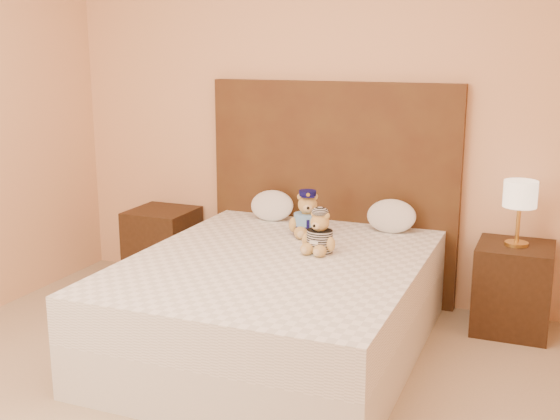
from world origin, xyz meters
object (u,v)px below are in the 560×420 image
object	(u,v)px
nightstand_left	(163,246)
teddy_prisoner	(320,232)
pillow_right	(391,214)
bed	(277,304)
teddy_police	(307,213)
nightstand_right	(513,288)
pillow_left	(272,204)
lamp	(520,197)

from	to	relation	value
nightstand_left	teddy_prisoner	distance (m)	1.61
nightstand_left	pillow_right	bearing A→B (deg)	1.00
bed	teddy_police	distance (m)	0.68
bed	pillow_right	bearing A→B (deg)	60.69
bed	nightstand_right	xyz separation A→B (m)	(1.25, 0.80, -0.00)
bed	nightstand_left	xyz separation A→B (m)	(-1.25, 0.80, -0.00)
bed	pillow_right	xyz separation A→B (m)	(0.47, 0.83, 0.39)
nightstand_left	bed	bearing A→B (deg)	-32.62
nightstand_right	nightstand_left	bearing A→B (deg)	180.00
nightstand_left	pillow_left	size ratio (longest dim) A/B	1.75
lamp	teddy_police	bearing A→B (deg)	-168.06
nightstand_left	teddy_police	size ratio (longest dim) A/B	1.90
bed	nightstand_left	distance (m)	1.48
nightstand_left	pillow_left	bearing A→B (deg)	1.97
bed	teddy_prisoner	size ratio (longest dim) A/B	7.89
nightstand_right	pillow_left	bearing A→B (deg)	178.94
bed	pillow_right	size ratio (longest dim) A/B	6.18
teddy_prisoner	pillow_left	distance (m)	0.85
nightstand_right	teddy_police	distance (m)	1.35
nightstand_left	lamp	size ratio (longest dim) A/B	1.38
bed	pillow_left	size ratio (longest dim) A/B	6.35
pillow_left	pillow_right	xyz separation A→B (m)	(0.84, 0.00, 0.00)
bed	teddy_police	world-z (taller)	teddy_police
nightstand_right	pillow_left	world-z (taller)	pillow_left
bed	lamp	distance (m)	1.59
pillow_right	nightstand_left	bearing A→B (deg)	-179.00
pillow_right	teddy_prisoner	bearing A→B (deg)	-113.67
nightstand_right	teddy_prisoner	distance (m)	1.28
pillow_left	teddy_police	bearing A→B (deg)	-38.78
teddy_police	lamp	bearing A→B (deg)	-10.85
nightstand_right	pillow_right	distance (m)	0.88
teddy_police	pillow_left	size ratio (longest dim) A/B	0.92
teddy_police	teddy_prisoner	xyz separation A→B (m)	(0.20, -0.33, -0.02)
pillow_right	pillow_left	bearing A→B (deg)	180.00
lamp	pillow_left	bearing A→B (deg)	178.94
nightstand_right	pillow_right	bearing A→B (deg)	177.81
nightstand_left	lamp	xyz separation A→B (m)	(2.50, 0.00, 0.57)
lamp	pillow_left	size ratio (longest dim) A/B	1.27
bed	teddy_prisoner	bearing A→B (deg)	46.49
lamp	pillow_right	world-z (taller)	lamp
bed	pillow_left	bearing A→B (deg)	114.38
lamp	teddy_police	xyz separation A→B (m)	(-1.26, -0.27, -0.15)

